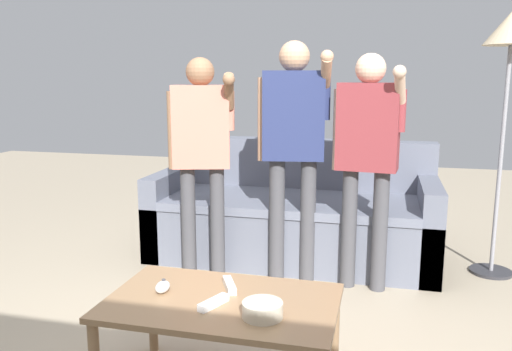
% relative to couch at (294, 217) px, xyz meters
% --- Properties ---
extents(couch, '(2.07, 0.90, 0.85)m').
position_rel_couch_xyz_m(couch, '(0.00, 0.00, 0.00)').
color(couch, slate).
rests_on(couch, ground).
extents(coffee_table, '(0.95, 0.59, 0.43)m').
position_rel_couch_xyz_m(coffee_table, '(0.02, -1.83, 0.08)').
color(coffee_table, '#997551').
rests_on(coffee_table, ground).
extents(snack_bowl, '(0.16, 0.16, 0.06)m').
position_rel_couch_xyz_m(snack_bowl, '(0.22, -1.95, 0.16)').
color(snack_bowl, beige).
rests_on(snack_bowl, coffee_table).
extents(game_remote_nunchuk, '(0.06, 0.09, 0.05)m').
position_rel_couch_xyz_m(game_remote_nunchuk, '(-0.25, -1.82, 0.15)').
color(game_remote_nunchuk, white).
rests_on(game_remote_nunchuk, coffee_table).
extents(floor_lamp, '(0.35, 0.35, 1.75)m').
position_rel_couch_xyz_m(floor_lamp, '(1.40, -0.05, 1.23)').
color(floor_lamp, '#2D2D33').
rests_on(floor_lamp, ground).
extents(player_left, '(0.47, 0.32, 1.46)m').
position_rel_couch_xyz_m(player_left, '(-0.50, -0.63, 0.62)').
color(player_left, '#47474C').
rests_on(player_left, ground).
extents(player_center, '(0.48, 0.31, 1.56)m').
position_rel_couch_xyz_m(player_center, '(0.08, -0.50, 0.68)').
color(player_center, '#47474C').
rests_on(player_center, ground).
extents(player_right, '(0.43, 0.35, 1.47)m').
position_rel_couch_xyz_m(player_right, '(0.54, -0.53, 0.63)').
color(player_right, '#47474C').
rests_on(player_right, ground).
extents(game_remote_wand_near, '(0.10, 0.16, 0.03)m').
position_rel_couch_xyz_m(game_remote_wand_near, '(0.02, -1.71, 0.15)').
color(game_remote_wand_near, white).
rests_on(game_remote_wand_near, coffee_table).
extents(game_remote_wand_far, '(0.09, 0.15, 0.03)m').
position_rel_couch_xyz_m(game_remote_wand_far, '(0.01, -1.90, 0.15)').
color(game_remote_wand_far, white).
rests_on(game_remote_wand_far, coffee_table).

